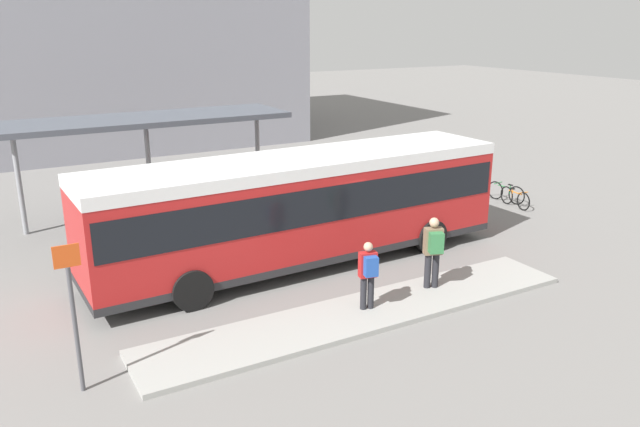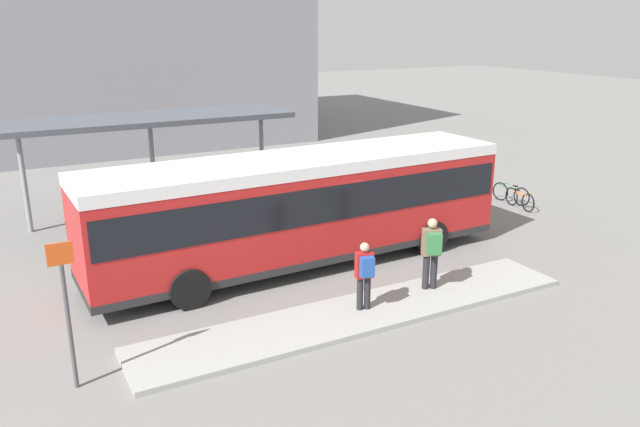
% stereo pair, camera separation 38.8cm
% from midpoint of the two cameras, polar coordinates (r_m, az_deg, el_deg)
% --- Properties ---
extents(ground_plane, '(120.00, 120.00, 0.00)m').
position_cam_midpoint_polar(ground_plane, '(17.30, -1.05, -4.54)').
color(ground_plane, slate).
extents(curb_island, '(10.56, 1.80, 0.12)m').
position_cam_midpoint_polar(curb_island, '(14.37, 4.63, -9.06)').
color(curb_island, '#9E9E99').
rests_on(curb_island, ground_plane).
extents(city_bus, '(11.67, 2.93, 3.00)m').
position_cam_midpoint_polar(city_bus, '(16.73, -1.06, 1.08)').
color(city_bus, red).
rests_on(city_bus, ground_plane).
extents(pedestrian_waiting, '(0.52, 0.56, 1.79)m').
position_cam_midpoint_polar(pedestrian_waiting, '(15.28, 10.89, -3.25)').
color(pedestrian_waiting, '#232328').
rests_on(pedestrian_waiting, curb_island).
extents(pedestrian_companion, '(0.43, 0.47, 1.60)m').
position_cam_midpoint_polar(pedestrian_companion, '(14.03, 4.91, -5.36)').
color(pedestrian_companion, '#232328').
rests_on(pedestrian_companion, curb_island).
extents(bicycle_orange, '(0.48, 1.55, 0.67)m').
position_cam_midpoint_polar(bicycle_orange, '(23.38, 18.25, 1.25)').
color(bicycle_orange, black).
rests_on(bicycle_orange, ground_plane).
extents(bicycle_green, '(0.48, 1.61, 0.70)m').
position_cam_midpoint_polar(bicycle_green, '(23.97, 17.49, 1.74)').
color(bicycle_green, black).
rests_on(bicycle_green, ground_plane).
extents(station_shelter, '(9.41, 2.81, 3.40)m').
position_cam_midpoint_polar(station_shelter, '(21.59, -14.84, 8.14)').
color(station_shelter, '#4C515B').
rests_on(station_shelter, ground_plane).
extents(potted_planter_near_shelter, '(1.01, 1.01, 1.40)m').
position_cam_midpoint_polar(potted_planter_near_shelter, '(20.73, -4.55, 1.20)').
color(potted_planter_near_shelter, slate).
rests_on(potted_planter_near_shelter, ground_plane).
extents(platform_sign, '(0.44, 0.08, 2.80)m').
position_cam_midpoint_polar(platform_sign, '(11.85, -21.25, -8.18)').
color(platform_sign, '#4C4C51').
rests_on(platform_sign, ground_plane).
extents(station_building, '(25.09, 14.62, 14.53)m').
position_cam_midpoint_polar(station_building, '(37.86, -23.51, 17.13)').
color(station_building, gray).
rests_on(station_building, ground_plane).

